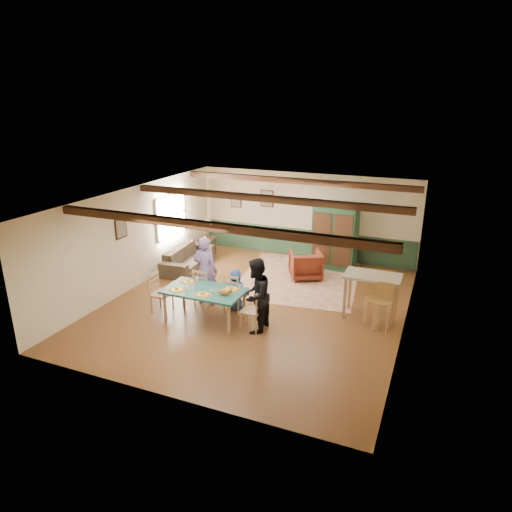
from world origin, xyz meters
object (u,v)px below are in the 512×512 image
at_px(dining_table, 205,305).
at_px(table_lamp, 206,229).
at_px(person_woman, 256,296).
at_px(cat, 224,292).
at_px(dining_chair_far_right, 234,292).
at_px(dining_chair_end_right, 251,310).
at_px(end_table, 207,247).
at_px(armoire, 335,236).
at_px(person_man, 205,271).
at_px(counter_table, 371,296).
at_px(dining_chair_far_left, 204,287).
at_px(dining_chair_end_left, 161,293).
at_px(person_child, 236,290).
at_px(sofa, 188,257).
at_px(armchair, 306,265).
at_px(bar_stool_left, 373,305).
at_px(bar_stool_right, 383,308).

relative_size(dining_table, table_lamp, 3.28).
relative_size(person_woman, cat, 4.58).
height_order(dining_chair_far_right, dining_chair_end_right, same).
distance_m(dining_table, end_table, 4.60).
xyz_separation_m(armoire, end_table, (-4.07, -0.43, -0.70)).
height_order(person_man, counter_table, person_man).
bearing_deg(dining_chair_far_left, person_man, -90.00).
height_order(dining_chair_end_right, end_table, dining_chair_end_right).
bearing_deg(armoire, person_woman, -92.98).
bearing_deg(dining_chair_end_left, person_child, -62.70).
xyz_separation_m(dining_table, table_lamp, (-2.16, 4.06, 0.50)).
height_order(dining_chair_far_right, person_man, person_man).
bearing_deg(dining_chair_far_left, person_child, -174.29).
relative_size(person_woman, person_child, 1.64).
relative_size(dining_chair_end_left, sofa, 0.44).
xyz_separation_m(cat, end_table, (-2.71, 4.16, -0.55)).
bearing_deg(dining_chair_far_left, armchair, -123.56).
distance_m(dining_chair_far_right, person_woman, 1.18).
relative_size(dining_chair_far_right, bar_stool_left, 0.92).
xyz_separation_m(person_child, table_lamp, (-2.56, 3.25, 0.38)).
relative_size(armchair, bar_stool_left, 0.84).
distance_m(dining_chair_end_left, table_lamp, 4.20).
distance_m(person_child, armoire, 4.01).
bearing_deg(bar_stool_right, bar_stool_left, 157.79).
height_order(dining_chair_end_left, bar_stool_left, bar_stool_left).
relative_size(dining_chair_far_left, armoire, 0.48).
relative_size(dining_table, cat, 5.00).
bearing_deg(end_table, counter_table, -23.18).
distance_m(cat, bar_stool_left, 3.31).
bearing_deg(dining_table, bar_stool_right, 16.12).
xyz_separation_m(dining_chair_end_left, armoire, (3.08, 4.50, 0.53)).
distance_m(dining_chair_end_left, person_man, 1.18).
relative_size(armchair, bar_stool_right, 0.82).
xyz_separation_m(cat, table_lamp, (-2.71, 4.16, 0.03)).
distance_m(dining_chair_end_left, person_child, 1.77).
bearing_deg(bar_stool_right, end_table, 156.41).
bearing_deg(counter_table, armchair, 140.03).
xyz_separation_m(armchair, sofa, (-3.52, -0.55, -0.08)).
bearing_deg(end_table, sofa, -89.60).
xyz_separation_m(dining_chair_far_right, armchair, (0.96, 2.69, -0.08)).
xyz_separation_m(dining_table, sofa, (-2.15, 2.86, -0.06)).
xyz_separation_m(dining_chair_far_right, armoire, (1.51, 3.76, 0.53)).
bearing_deg(armoire, person_child, -107.09).
xyz_separation_m(dining_chair_far_left, end_table, (-1.75, 3.33, -0.18)).
height_order(dining_chair_far_left, bar_stool_right, bar_stool_right).
distance_m(person_man, sofa, 2.75).
bearing_deg(armoire, person_man, -116.99).
xyz_separation_m(armchair, table_lamp, (-3.52, 0.64, 0.49)).
xyz_separation_m(dining_table, dining_chair_far_right, (0.40, 0.73, 0.10)).
relative_size(dining_chair_end_right, bar_stool_right, 0.90).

